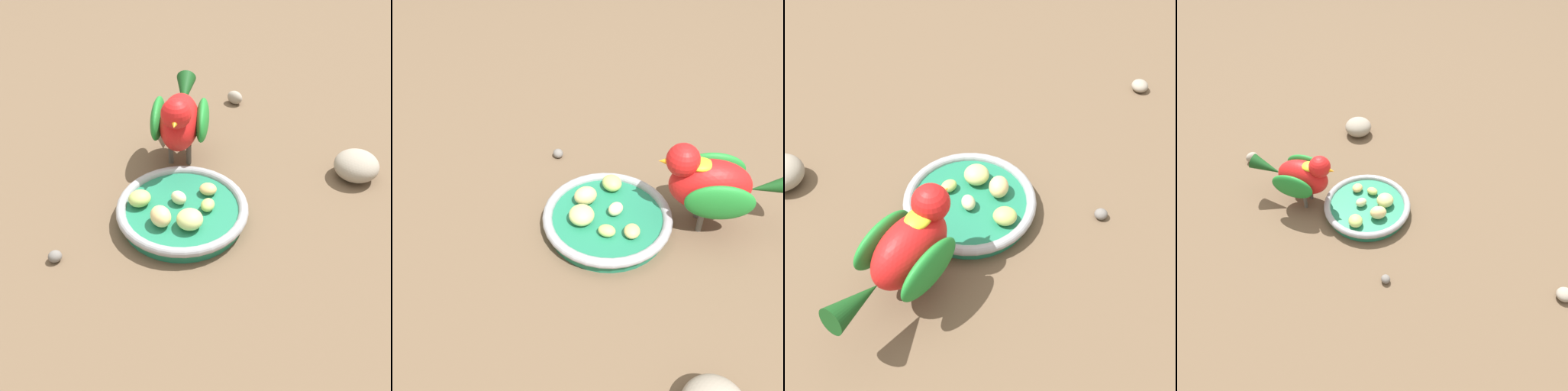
% 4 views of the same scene
% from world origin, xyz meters
% --- Properties ---
extents(ground_plane, '(4.00, 4.00, 0.00)m').
position_xyz_m(ground_plane, '(0.00, 0.00, 0.00)').
color(ground_plane, brown).
extents(feeding_bowl, '(0.19, 0.19, 0.03)m').
position_xyz_m(feeding_bowl, '(-0.02, 0.00, 0.01)').
color(feeding_bowl, '#1E7251').
rests_on(feeding_bowl, ground_plane).
extents(apple_piece_0, '(0.04, 0.04, 0.02)m').
position_xyz_m(apple_piece_0, '(-0.06, 0.05, 0.03)').
color(apple_piece_0, '#B2CC66').
rests_on(apple_piece_0, feeding_bowl).
extents(apple_piece_1, '(0.02, 0.02, 0.02)m').
position_xyz_m(apple_piece_1, '(-0.02, 0.01, 0.03)').
color(apple_piece_1, beige).
rests_on(apple_piece_1, feeding_bowl).
extents(apple_piece_2, '(0.03, 0.03, 0.02)m').
position_xyz_m(apple_piece_2, '(0.00, -0.03, 0.03)').
color(apple_piece_2, '#B2CC66').
rests_on(apple_piece_2, feeding_bowl).
extents(apple_piece_3, '(0.04, 0.04, 0.03)m').
position_xyz_m(apple_piece_3, '(-0.06, 0.00, 0.03)').
color(apple_piece_3, '#E5C67F').
rests_on(apple_piece_3, feeding_bowl).
extents(apple_piece_4, '(0.04, 0.04, 0.03)m').
position_xyz_m(apple_piece_4, '(-0.04, -0.03, 0.03)').
color(apple_piece_4, '#C6D17A').
rests_on(apple_piece_4, feeding_bowl).
extents(apple_piece_5, '(0.03, 0.03, 0.02)m').
position_xyz_m(apple_piece_5, '(0.03, -0.01, 0.03)').
color(apple_piece_5, tan).
rests_on(apple_piece_5, feeding_bowl).
extents(parrot, '(0.17, 0.15, 0.14)m').
position_xyz_m(parrot, '(0.08, 0.10, 0.08)').
color(parrot, '#59544C').
rests_on(parrot, ground_plane).
extents(pebble_0, '(0.02, 0.02, 0.02)m').
position_xyz_m(pebble_0, '(-0.19, 0.07, 0.01)').
color(pebble_0, slate).
rests_on(pebble_0, ground_plane).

